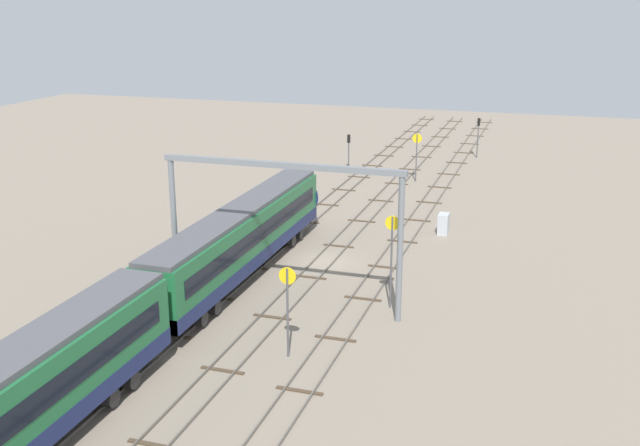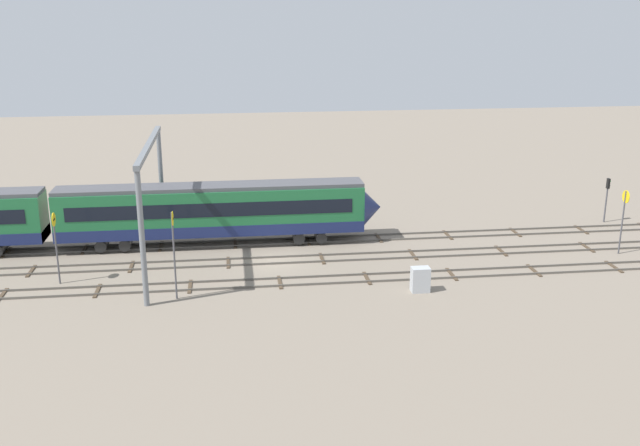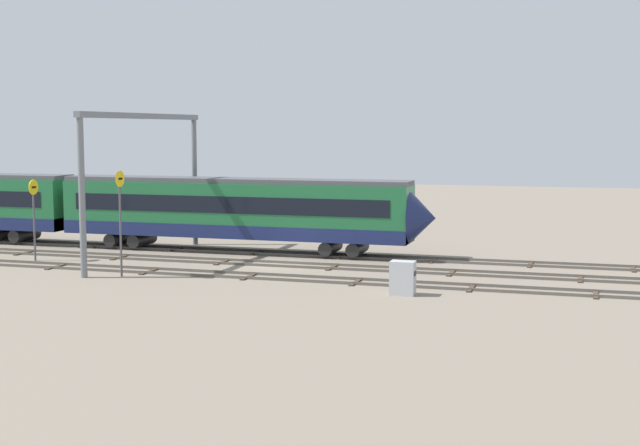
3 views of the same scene
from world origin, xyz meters
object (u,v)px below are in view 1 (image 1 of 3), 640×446
(speed_sign_mid_trackside, at_px, (417,150))
(relay_cabinet, at_px, (443,224))
(overhead_gantry, at_px, (281,204))
(speed_sign_distant_end, at_px, (392,250))
(signal_light_trackside_departure, at_px, (478,132))
(signal_light_trackside_approach, at_px, (349,147))
(speed_sign_near_foreground, at_px, (288,299))

(speed_sign_mid_trackside, relative_size, relay_cabinet, 2.97)
(speed_sign_mid_trackside, distance_m, relay_cabinet, 18.31)
(overhead_gantry, height_order, speed_sign_distant_end, overhead_gantry)
(speed_sign_distant_end, relative_size, relay_cabinet, 3.49)
(overhead_gantry, height_order, signal_light_trackside_departure, overhead_gantry)
(signal_light_trackside_approach, bearing_deg, speed_sign_distant_end, -160.50)
(overhead_gantry, bearing_deg, signal_light_trackside_approach, 9.63)
(signal_light_trackside_departure, bearing_deg, signal_light_trackside_approach, 130.99)
(overhead_gantry, bearing_deg, speed_sign_distant_end, -73.96)
(speed_sign_mid_trackside, xyz_separation_m, speed_sign_distant_end, (-33.39, -4.77, 0.45))
(relay_cabinet, bearing_deg, speed_sign_mid_trackside, 17.84)
(speed_sign_mid_trackside, distance_m, signal_light_trackside_departure, 15.06)
(overhead_gantry, relative_size, relay_cabinet, 8.95)
(signal_light_trackside_departure, bearing_deg, speed_sign_mid_trackside, 161.79)
(speed_sign_near_foreground, relative_size, speed_sign_mid_trackside, 1.01)
(speed_sign_near_foreground, distance_m, speed_sign_distant_end, 9.01)
(overhead_gantry, relative_size, speed_sign_distant_end, 2.56)
(speed_sign_distant_end, bearing_deg, signal_light_trackside_approach, 19.50)
(speed_sign_near_foreground, bearing_deg, speed_sign_mid_trackside, 1.40)
(speed_sign_near_foreground, height_order, speed_sign_distant_end, speed_sign_distant_end)
(overhead_gantry, height_order, signal_light_trackside_approach, overhead_gantry)
(speed_sign_near_foreground, bearing_deg, speed_sign_distant_end, -24.65)
(signal_light_trackside_approach, bearing_deg, signal_light_trackside_departure, -49.01)
(speed_sign_near_foreground, height_order, speed_sign_mid_trackside, speed_sign_near_foreground)
(signal_light_trackside_approach, height_order, signal_light_trackside_departure, signal_light_trackside_departure)
(speed_sign_distant_end, xyz_separation_m, signal_light_trackside_departure, (47.69, 0.06, -0.68))
(overhead_gantry, height_order, relay_cabinet, overhead_gantry)
(speed_sign_mid_trackside, distance_m, speed_sign_distant_end, 33.73)
(signal_light_trackside_approach, bearing_deg, speed_sign_mid_trackside, -110.95)
(speed_sign_mid_trackside, bearing_deg, speed_sign_near_foreground, -178.60)
(signal_light_trackside_departure, xyz_separation_m, relay_cabinet, (-31.57, -0.85, -2.24))
(speed_sign_near_foreground, bearing_deg, signal_light_trackside_departure, -3.78)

